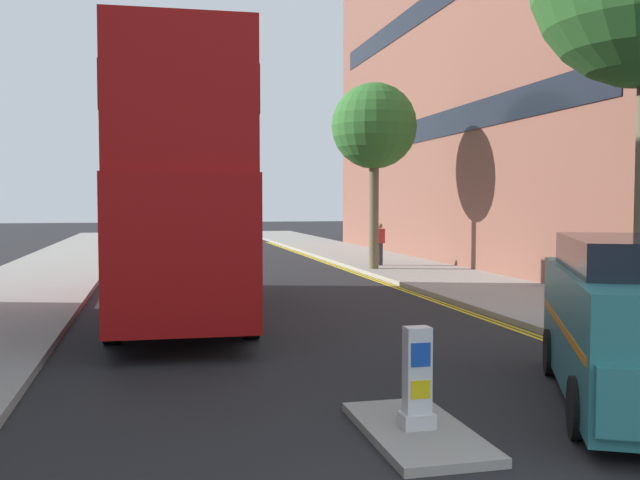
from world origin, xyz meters
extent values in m
cube|color=#9E9991|center=(6.50, 16.00, 0.07)|extent=(4.00, 80.00, 0.14)
cube|color=#9E9991|center=(-6.50, 16.00, 0.07)|extent=(4.00, 80.00, 0.14)
cube|color=yellow|center=(4.40, 14.00, 0.00)|extent=(0.10, 56.00, 0.01)
cube|color=yellow|center=(4.24, 14.00, 0.00)|extent=(0.10, 56.00, 0.01)
cube|color=#9E9991|center=(0.00, 4.28, 0.05)|extent=(1.10, 2.20, 0.10)
cube|color=silver|center=(0.00, 4.28, 0.18)|extent=(0.36, 0.28, 0.16)
cube|color=white|center=(0.00, 4.28, 0.73)|extent=(0.28, 0.20, 0.95)
cube|color=blue|center=(0.00, 4.17, 0.92)|extent=(0.22, 0.01, 0.26)
cube|color=yellow|center=(0.00, 4.17, 0.54)|extent=(0.22, 0.01, 0.20)
cube|color=#B20F0F|center=(-2.16, 13.59, 1.74)|extent=(2.89, 10.88, 2.60)
cube|color=#B20F0F|center=(-2.16, 13.59, 4.29)|extent=(2.83, 10.67, 2.50)
cube|color=black|center=(-2.16, 13.59, 2.04)|extent=(2.91, 10.45, 0.84)
cube|color=black|center=(-2.16, 13.59, 4.39)|extent=(2.89, 10.24, 0.80)
cube|color=yellow|center=(-1.96, 18.97, 3.29)|extent=(2.00, 0.13, 0.44)
cube|color=maroon|center=(-2.16, 13.59, 5.59)|extent=(2.60, 9.80, 0.10)
cylinder|color=black|center=(-3.29, 16.99, 0.52)|extent=(0.34, 1.05, 1.04)
cylinder|color=black|center=(-0.79, 16.89, 0.52)|extent=(0.34, 1.05, 1.04)
cylinder|color=black|center=(-3.53, 10.29, 0.52)|extent=(0.34, 1.05, 1.04)
cylinder|color=black|center=(-1.03, 10.20, 0.52)|extent=(0.34, 1.05, 1.04)
cube|color=black|center=(3.20, 4.84, 1.74)|extent=(2.88, 3.50, 0.76)
cylinder|color=black|center=(1.69, 3.79, 0.34)|extent=(0.50, 0.71, 0.68)
cylinder|color=black|center=(2.97, 6.41, 0.34)|extent=(0.50, 0.71, 0.68)
cylinder|color=#2D2D38|center=(5.70, 22.92, 0.56)|extent=(0.22, 0.22, 0.85)
cube|color=red|center=(5.70, 22.92, 1.27)|extent=(0.34, 0.22, 0.56)
sphere|color=#9E7051|center=(5.70, 22.92, 1.66)|extent=(0.20, 0.20, 0.20)
cylinder|color=#6B6047|center=(6.52, 9.25, 6.10)|extent=(1.44, 0.81, 1.14)
cylinder|color=#6B6047|center=(5.67, 8.89, 5.99)|extent=(0.78, 1.12, 0.93)
cylinder|color=#6B6047|center=(5.04, 21.65, 2.27)|extent=(0.35, 0.35, 4.27)
cylinder|color=#6B6047|center=(5.58, 21.50, 4.80)|extent=(0.42, 1.15, 0.86)
cylinder|color=#6B6047|center=(5.26, 22.38, 4.95)|extent=(1.55, 0.57, 1.16)
cylinder|color=#6B6047|center=(4.71, 22.07, 4.78)|extent=(0.96, 0.78, 0.83)
cylinder|color=#6B6047|center=(4.63, 21.36, 4.75)|extent=(0.70, 0.92, 0.78)
cylinder|color=#6B6047|center=(5.09, 21.16, 4.75)|extent=(1.03, 0.24, 0.77)
sphere|color=#33702D|center=(5.04, 21.65, 5.34)|extent=(3.11, 3.11, 3.11)
cube|color=brown|center=(13.50, 24.72, 7.48)|extent=(10.00, 28.00, 14.96)
cube|color=black|center=(8.48, 24.72, 10.77)|extent=(0.04, 24.64, 1.00)
cube|color=black|center=(8.48, 24.72, 5.69)|extent=(0.04, 24.64, 1.00)
camera|label=1|loc=(-2.77, -2.84, 2.56)|focal=39.40mm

